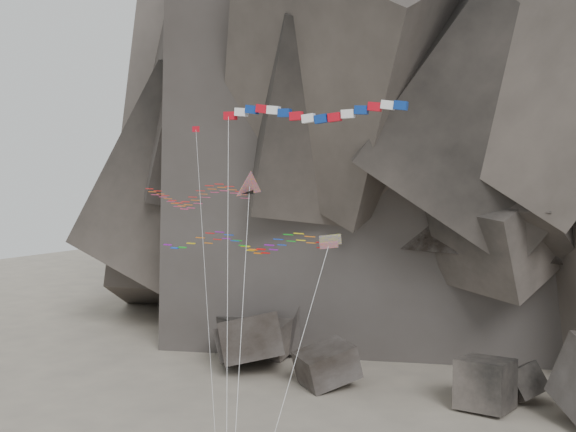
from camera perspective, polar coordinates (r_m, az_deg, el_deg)
The scene contains 6 objects.
headland at distance 113.10m, azimuth 16.89°, elevation 13.18°, with size 110.00×70.00×84.00m, color #574E47, non-canonical shape.
boulder_field at distance 81.49m, azimuth 8.18°, elevation -10.97°, with size 73.92×20.03×9.06m.
delta_kite at distance 50.09m, azimuth -7.74°, elevation 1.70°, with size 15.69×11.51×21.77m.
banner_kite at distance 45.85m, azimuth 1.74°, elevation 8.08°, with size 12.11×13.20×25.94m.
parafoil_kite at distance 50.17m, azimuth -4.04°, elevation -1.99°, with size 15.18×13.06×17.61m.
pennant_kite at distance 46.55m, azimuth -6.93°, elevation 0.51°, with size 10.54×10.70×24.64m.
Camera 1 is at (28.62, -37.79, 23.25)m, focal length 45.00 mm.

